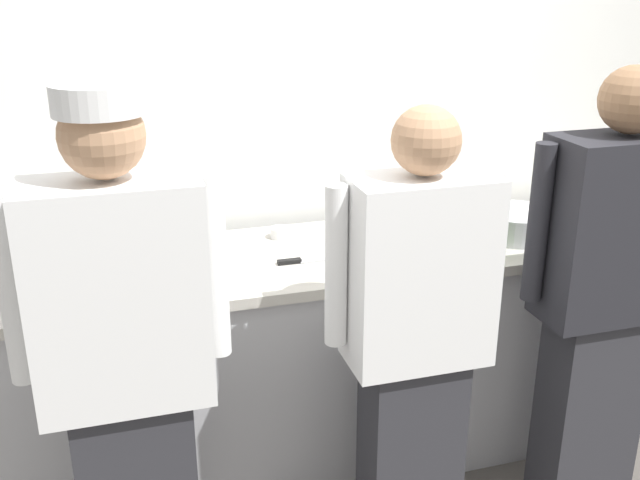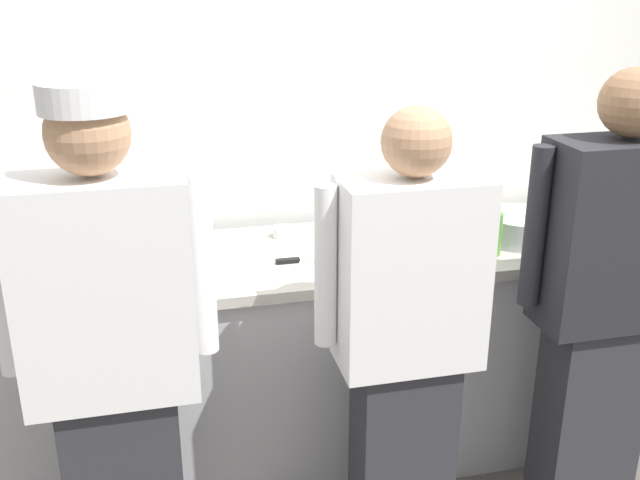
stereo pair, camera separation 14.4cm
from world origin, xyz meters
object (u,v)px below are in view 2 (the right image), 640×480
at_px(chef_far_right, 604,301).
at_px(plate_stack_front, 36,273).
at_px(ramekin_red_sauce, 602,212).
at_px(chefs_knife, 306,260).
at_px(squeeze_bottle_spare, 556,205).
at_px(chef_center, 407,340).
at_px(deli_cup, 416,223).
at_px(mixing_bowl_steel, 522,227).
at_px(chef_near_left, 113,361).
at_px(squeeze_bottle_secondary, 494,231).
at_px(ramekin_orange_sauce, 283,231).
at_px(squeeze_bottle_primary, 89,234).
at_px(sheet_tray, 149,267).

relative_size(chef_far_right, plate_stack_front, 7.78).
relative_size(ramekin_red_sauce, chefs_knife, 0.32).
bearing_deg(ramekin_red_sauce, squeeze_bottle_spare, -164.94).
distance_m(chef_center, chefs_knife, 0.59).
xyz_separation_m(chef_far_right, deli_cup, (-0.43, 0.70, 0.08)).
relative_size(mixing_bowl_steel, squeeze_bottle_spare, 1.49).
xyz_separation_m(chef_far_right, squeeze_bottle_spare, (0.17, 0.64, 0.13)).
xyz_separation_m(squeeze_bottle_spare, ramekin_red_sauce, (0.28, 0.08, -0.07)).
relative_size(chef_near_left, squeeze_bottle_secondary, 8.35).
relative_size(ramekin_orange_sauce, deli_cup, 0.89).
relative_size(squeeze_bottle_secondary, ramekin_orange_sauce, 2.44).
bearing_deg(ramekin_red_sauce, squeeze_bottle_primary, 179.26).
bearing_deg(chef_far_right, plate_stack_front, 163.56).
xyz_separation_m(chef_near_left, chef_center, (0.90, 0.04, -0.07)).
bearing_deg(squeeze_bottle_primary, chef_center, -37.72).
bearing_deg(chef_center, squeeze_bottle_primary, 142.28).
bearing_deg(plate_stack_front, sheet_tray, -0.71).
xyz_separation_m(plate_stack_front, mixing_bowl_steel, (1.87, -0.03, 0.03)).
bearing_deg(chefs_knife, sheet_tray, 175.15).
bearing_deg(squeeze_bottle_spare, deli_cup, 174.26).
relative_size(sheet_tray, chefs_knife, 1.58).
bearing_deg(ramekin_orange_sauce, sheet_tray, -156.80).
height_order(squeeze_bottle_secondary, ramekin_red_sauce, squeeze_bottle_secondary).
relative_size(mixing_bowl_steel, sheet_tray, 0.71).
relative_size(sheet_tray, squeeze_bottle_primary, 2.23).
height_order(squeeze_bottle_spare, ramekin_red_sauce, squeeze_bottle_spare).
relative_size(chef_near_left, mixing_bowl_steel, 5.51).
bearing_deg(squeeze_bottle_spare, squeeze_bottle_secondary, -149.78).
distance_m(squeeze_bottle_secondary, ramekin_red_sauce, 0.74).
height_order(squeeze_bottle_primary, squeeze_bottle_spare, squeeze_bottle_spare).
height_order(ramekin_orange_sauce, chefs_knife, ramekin_orange_sauce).
bearing_deg(sheet_tray, ramekin_red_sauce, 4.51).
xyz_separation_m(sheet_tray, deli_cup, (1.09, 0.14, 0.04)).
xyz_separation_m(chef_near_left, sheet_tray, (0.11, 0.63, 0.03)).
distance_m(squeeze_bottle_primary, squeeze_bottle_spare, 1.90).
xyz_separation_m(mixing_bowl_steel, squeeze_bottle_spare, (0.21, 0.11, 0.04)).
relative_size(squeeze_bottle_spare, chefs_knife, 0.75).
height_order(chef_far_right, squeeze_bottle_spare, chef_far_right).
bearing_deg(chef_near_left, squeeze_bottle_secondary, 18.73).
bearing_deg(ramekin_orange_sauce, mixing_bowl_steel, -15.69).
bearing_deg(chef_far_right, squeeze_bottle_primary, 156.76).
distance_m(chef_near_left, squeeze_bottle_spare, 1.94).
height_order(ramekin_red_sauce, ramekin_orange_sauce, ramekin_red_sauce).
xyz_separation_m(chef_near_left, chef_far_right, (1.63, 0.07, -0.02)).
distance_m(chef_near_left, chef_far_right, 1.63).
distance_m(mixing_bowl_steel, deli_cup, 0.42).
distance_m(chef_far_right, plate_stack_front, 1.99).
relative_size(squeeze_bottle_primary, ramekin_red_sauce, 2.18).
relative_size(chef_center, mixing_bowl_steel, 5.17).
bearing_deg(chefs_knife, squeeze_bottle_primary, 163.53).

